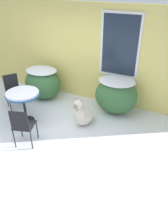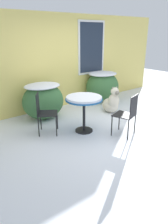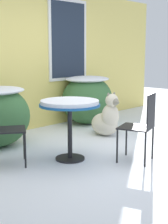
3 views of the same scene
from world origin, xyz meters
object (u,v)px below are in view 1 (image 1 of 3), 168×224
patio_chair_near_table (13,90)px  patio_chair_far_side (23,125)px  dog (82,115)px  patio_table (23,96)px

patio_chair_near_table → patio_chair_far_side: size_ratio=1.00×
patio_chair_near_table → dog: 2.10m
dog → patio_table: bearing=-147.5°
patio_table → patio_chair_far_side: size_ratio=0.88×
patio_table → patio_chair_far_side: 0.97m
patio_table → dog: 1.49m
patio_chair_near_table → dog: size_ratio=1.18×
patio_chair_far_side → dog: bearing=-140.0°
patio_chair_far_side → dog: patio_chair_far_side is taller
patio_table → patio_chair_near_table: patio_chair_near_table is taller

